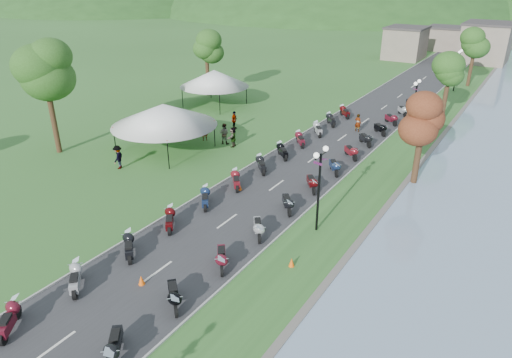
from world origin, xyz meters
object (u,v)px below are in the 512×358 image
Objects in this scene: pedestrian_a at (205,140)px; pedestrian_b at (224,143)px; pedestrian_c at (120,168)px; vendor_tent_main at (165,128)px.

pedestrian_b is (1.94, 0.26, 0.00)m from pedestrian_a.
pedestrian_a is 0.90× the size of pedestrian_c.
vendor_tent_main is 3.16× the size of pedestrian_c.
vendor_tent_main is 3.18× the size of pedestrian_b.
pedestrian_a is at bearing 145.15° from pedestrian_c.
vendor_tent_main reaches higher than pedestrian_a.
pedestrian_b is at bearing 133.87° from pedestrian_c.
pedestrian_c reaches higher than pedestrian_a.
vendor_tent_main is 5.30m from pedestrian_c.
pedestrian_c is at bearing -151.47° from pedestrian_a.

